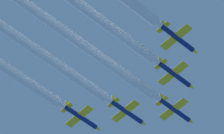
% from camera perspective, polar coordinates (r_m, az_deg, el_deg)
% --- Properties ---
extents(jet_lead, '(8.94, 13.02, 3.13)m').
position_cam_1_polar(jet_lead, '(213.21, 4.51, -3.08)').
color(jet_lead, navy).
extents(jet_left_wingman, '(8.94, 13.02, 3.13)m').
position_cam_1_polar(jet_left_wingman, '(211.86, 1.12, -3.22)').
color(jet_left_wingman, navy).
extents(jet_right_wingman, '(8.94, 13.02, 3.13)m').
position_cam_1_polar(jet_right_wingman, '(203.89, 4.48, -0.57)').
color(jet_right_wingman, navy).
extents(jet_outer_left, '(8.94, 13.02, 3.13)m').
position_cam_1_polar(jet_outer_left, '(211.74, -2.14, -3.59)').
color(jet_outer_left, navy).
extents(jet_outer_right, '(8.94, 13.02, 3.13)m').
position_cam_1_polar(jet_outer_right, '(195.73, 4.70, 1.98)').
color(jet_outer_right, navy).
extents(smoke_trail_lead, '(2.54, 62.95, 2.54)m').
position_cam_1_polar(smoke_trail_lead, '(196.73, -3.16, 2.37)').
color(smoke_trail_lead, white).
extents(smoke_trail_left_wingman, '(2.54, 57.70, 2.54)m').
position_cam_1_polar(smoke_trail_left_wingman, '(197.90, -6.24, 1.82)').
color(smoke_trail_left_wingman, white).
extents(smoke_trail_right_wingman, '(2.54, 52.73, 2.54)m').
position_cam_1_polar(smoke_trail_right_wingman, '(190.20, -2.38, 4.49)').
color(smoke_trail_right_wingman, white).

